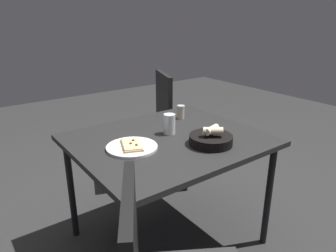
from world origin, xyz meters
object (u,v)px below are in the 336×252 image
at_px(pizza_plate, 132,147).
at_px(dining_table, 168,148).
at_px(beer_glass, 169,125).
at_px(chair_near, 151,121).
at_px(bread_basket, 211,139).
at_px(pepper_shaker, 181,113).

bearing_deg(pizza_plate, dining_table, -87.96).
relative_size(beer_glass, chair_near, 0.13).
bearing_deg(pizza_plate, bread_basket, -118.75).
relative_size(beer_glass, pepper_shaker, 1.31).
bearing_deg(pepper_shaker, beer_glass, 128.32).
distance_m(bread_basket, beer_glass, 0.28).
bearing_deg(dining_table, beer_glass, -43.53).
bearing_deg(beer_glass, bread_basket, -162.24).
height_order(beer_glass, pepper_shaker, beer_glass).
distance_m(dining_table, pizza_plate, 0.25).
distance_m(pepper_shaker, chair_near, 0.59).
height_order(pizza_plate, beer_glass, beer_glass).
relative_size(bread_basket, pepper_shaker, 2.58).
xyz_separation_m(bread_basket, beer_glass, (0.26, 0.08, 0.02)).
height_order(dining_table, pizza_plate, pizza_plate).
bearing_deg(bread_basket, pizza_plate, 61.25).
height_order(bread_basket, chair_near, chair_near).
bearing_deg(bread_basket, dining_table, 31.55).
distance_m(pizza_plate, bread_basket, 0.43).
height_order(dining_table, bread_basket, bread_basket).
height_order(bread_basket, beer_glass, beer_glass).
relative_size(dining_table, pepper_shaker, 11.48).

